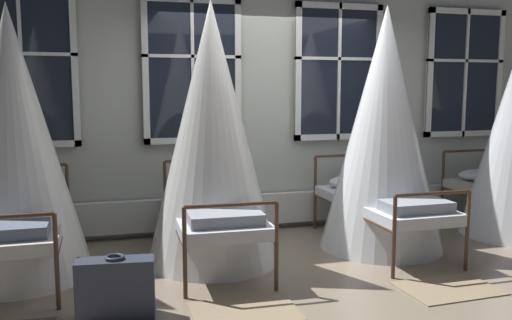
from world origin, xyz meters
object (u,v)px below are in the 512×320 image
Objects in this scene: cot_first at (14,147)px; suitcase_dark at (116,288)px; cot_second at (212,138)px; cot_third at (384,133)px.

cot_first reaches higher than suitcase_dark.
cot_first is 0.97× the size of cot_second.
cot_first is 4.15× the size of suitcase_dark.
suitcase_dark is at bearing -145.67° from cot_first.
cot_first is 3.56m from cot_third.
cot_first is 1.75m from cot_second.
cot_third is at bearing 28.34° from suitcase_dark.
cot_second reaches higher than suitcase_dark.
cot_third is (3.56, -0.06, 0.05)m from cot_first.
cot_third is (1.80, -0.01, 0.01)m from cot_second.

